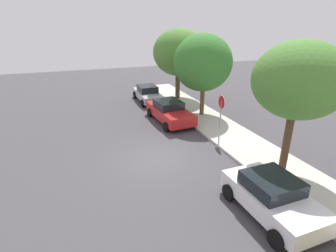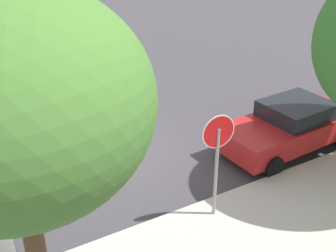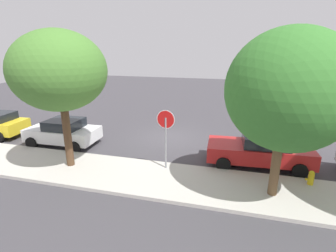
{
  "view_description": "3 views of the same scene",
  "coord_description": "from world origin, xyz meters",
  "px_view_note": "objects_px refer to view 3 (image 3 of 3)",
  "views": [
    {
      "loc": [
        11.43,
        -3.68,
        6.54
      ],
      "look_at": [
        -0.74,
        0.85,
        1.42
      ],
      "focal_mm": 28.0,
      "sensor_mm": 36.0,
      "label": 1
    },
    {
      "loc": [
        4.06,
        10.58,
        6.62
      ],
      "look_at": [
        -1.1,
        1.65,
        1.34
      ],
      "focal_mm": 45.0,
      "sensor_mm": 36.0,
      "label": 2
    },
    {
      "loc": [
        -3.74,
        14.32,
        5.33
      ],
      "look_at": [
        -0.14,
        0.91,
        1.04
      ],
      "focal_mm": 28.0,
      "sensor_mm": 36.0,
      "label": 3
    }
  ],
  "objects_px": {
    "street_tree_far": "(290,91)",
    "fire_hydrant": "(311,179)",
    "stop_sign": "(166,130)",
    "parked_car_white": "(63,132)",
    "street_tree_mid_block": "(59,71)",
    "parked_car_red": "(260,150)"
  },
  "relations": [
    {
      "from": "street_tree_mid_block",
      "to": "fire_hydrant",
      "type": "relative_size",
      "value": 8.37
    },
    {
      "from": "stop_sign",
      "to": "street_tree_mid_block",
      "type": "xyz_separation_m",
      "value": [
        4.19,
        0.96,
        2.42
      ]
    },
    {
      "from": "street_tree_mid_block",
      "to": "fire_hydrant",
      "type": "xyz_separation_m",
      "value": [
        -10.01,
        -1.02,
        -3.97
      ]
    },
    {
      "from": "stop_sign",
      "to": "fire_hydrant",
      "type": "bearing_deg",
      "value": -179.47
    },
    {
      "from": "street_tree_far",
      "to": "fire_hydrant",
      "type": "height_order",
      "value": "street_tree_far"
    },
    {
      "from": "parked_car_white",
      "to": "street_tree_far",
      "type": "bearing_deg",
      "value": 166.31
    },
    {
      "from": "stop_sign",
      "to": "street_tree_far",
      "type": "relative_size",
      "value": 0.46
    },
    {
      "from": "parked_car_red",
      "to": "parked_car_white",
      "type": "bearing_deg",
      "value": 0.23
    },
    {
      "from": "stop_sign",
      "to": "parked_car_white",
      "type": "height_order",
      "value": "stop_sign"
    },
    {
      "from": "parked_car_red",
      "to": "street_tree_far",
      "type": "relative_size",
      "value": 0.79
    },
    {
      "from": "street_tree_far",
      "to": "fire_hydrant",
      "type": "xyz_separation_m",
      "value": [
        -1.38,
        -1.07,
        -3.56
      ]
    },
    {
      "from": "street_tree_far",
      "to": "fire_hydrant",
      "type": "bearing_deg",
      "value": -142.19
    },
    {
      "from": "street_tree_mid_block",
      "to": "fire_hydrant",
      "type": "bearing_deg",
      "value": -174.2
    },
    {
      "from": "parked_car_white",
      "to": "street_tree_far",
      "type": "height_order",
      "value": "street_tree_far"
    },
    {
      "from": "street_tree_far",
      "to": "parked_car_white",
      "type": "bearing_deg",
      "value": -13.69
    },
    {
      "from": "parked_car_white",
      "to": "fire_hydrant",
      "type": "distance_m",
      "value": 12.26
    },
    {
      "from": "stop_sign",
      "to": "street_tree_mid_block",
      "type": "relative_size",
      "value": 0.46
    },
    {
      "from": "fire_hydrant",
      "to": "stop_sign",
      "type": "bearing_deg",
      "value": 0.53
    },
    {
      "from": "parked_car_red",
      "to": "street_tree_mid_block",
      "type": "bearing_deg",
      "value": 17.64
    },
    {
      "from": "street_tree_mid_block",
      "to": "street_tree_far",
      "type": "bearing_deg",
      "value": 179.62
    },
    {
      "from": "street_tree_mid_block",
      "to": "street_tree_far",
      "type": "relative_size",
      "value": 1.01
    },
    {
      "from": "parked_car_red",
      "to": "fire_hydrant",
      "type": "height_order",
      "value": "parked_car_red"
    }
  ]
}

